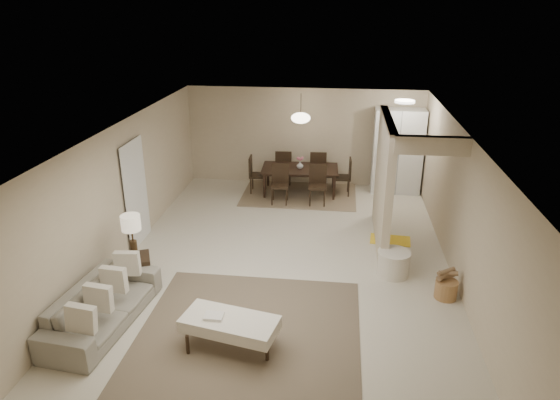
# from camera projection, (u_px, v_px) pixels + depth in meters

# --- Properties ---
(floor) EXTENTS (9.00, 9.00, 0.00)m
(floor) POSITION_uv_depth(u_px,v_px,m) (283.00, 265.00, 9.15)
(floor) COLOR beige
(floor) RESTS_ON ground
(ceiling) EXTENTS (9.00, 9.00, 0.00)m
(ceiling) POSITION_uv_depth(u_px,v_px,m) (284.00, 132.00, 8.22)
(ceiling) COLOR white
(ceiling) RESTS_ON back_wall
(back_wall) EXTENTS (6.00, 0.00, 6.00)m
(back_wall) POSITION_uv_depth(u_px,v_px,m) (304.00, 137.00, 12.83)
(back_wall) COLOR #C3B093
(back_wall) RESTS_ON floor
(left_wall) EXTENTS (0.00, 9.00, 9.00)m
(left_wall) POSITION_uv_depth(u_px,v_px,m) (119.00, 194.00, 9.03)
(left_wall) COLOR #C3B093
(left_wall) RESTS_ON floor
(right_wall) EXTENTS (0.00, 9.00, 9.00)m
(right_wall) POSITION_uv_depth(u_px,v_px,m) (461.00, 210.00, 8.34)
(right_wall) COLOR #C3B093
(right_wall) RESTS_ON floor
(partition) EXTENTS (0.15, 2.50, 2.50)m
(partition) POSITION_uv_depth(u_px,v_px,m) (383.00, 182.00, 9.63)
(partition) COLOR #C3B093
(partition) RESTS_ON floor
(doorway) EXTENTS (0.04, 0.90, 2.04)m
(doorway) POSITION_uv_depth(u_px,v_px,m) (135.00, 194.00, 9.67)
(doorway) COLOR black
(doorway) RESTS_ON floor
(pantry_cabinet) EXTENTS (1.20, 0.55, 2.10)m
(pantry_cabinet) POSITION_uv_depth(u_px,v_px,m) (397.00, 151.00, 12.32)
(pantry_cabinet) COLOR white
(pantry_cabinet) RESTS_ON floor
(flush_light) EXTENTS (0.44, 0.44, 0.05)m
(flush_light) POSITION_uv_depth(u_px,v_px,m) (405.00, 101.00, 10.92)
(flush_light) COLOR white
(flush_light) RESTS_ON ceiling
(living_rug) EXTENTS (3.20, 3.20, 0.01)m
(living_rug) POSITION_uv_depth(u_px,v_px,m) (249.00, 334.00, 7.24)
(living_rug) COLOR brown
(living_rug) RESTS_ON floor
(sofa) EXTENTS (2.24, 1.07, 0.63)m
(sofa) POSITION_uv_depth(u_px,v_px,m) (103.00, 306.00, 7.38)
(sofa) COLOR gray
(sofa) RESTS_ON floor
(ottoman_bench) EXTENTS (1.41, 0.87, 0.47)m
(ottoman_bench) POSITION_uv_depth(u_px,v_px,m) (230.00, 324.00, 6.85)
(ottoman_bench) COLOR white
(ottoman_bench) RESTS_ON living_rug
(side_table) EXTENTS (0.62, 0.62, 0.52)m
(side_table) POSITION_uv_depth(u_px,v_px,m) (137.00, 270.00, 8.46)
(side_table) COLOR black
(side_table) RESTS_ON floor
(table_lamp) EXTENTS (0.32, 0.32, 0.76)m
(table_lamp) POSITION_uv_depth(u_px,v_px,m) (131.00, 226.00, 8.15)
(table_lamp) COLOR #402E1B
(table_lamp) RESTS_ON side_table
(round_pouf) EXTENTS (0.57, 0.57, 0.44)m
(round_pouf) POSITION_uv_depth(u_px,v_px,m) (393.00, 263.00, 8.75)
(round_pouf) COLOR white
(round_pouf) RESTS_ON floor
(wicker_basket) EXTENTS (0.43, 0.43, 0.31)m
(wicker_basket) POSITION_uv_depth(u_px,v_px,m) (446.00, 289.00, 8.09)
(wicker_basket) COLOR olive
(wicker_basket) RESTS_ON floor
(dining_rug) EXTENTS (2.80, 2.10, 0.01)m
(dining_rug) POSITION_uv_depth(u_px,v_px,m) (300.00, 193.00, 12.56)
(dining_rug) COLOR #7D654E
(dining_rug) RESTS_ON floor
(dining_table) EXTENTS (1.92, 1.13, 0.66)m
(dining_table) POSITION_uv_depth(u_px,v_px,m) (300.00, 181.00, 12.44)
(dining_table) COLOR black
(dining_table) RESTS_ON dining_rug
(dining_chairs) EXTENTS (2.52, 1.86, 0.93)m
(dining_chairs) POSITION_uv_depth(u_px,v_px,m) (300.00, 176.00, 12.39)
(dining_chairs) COLOR black
(dining_chairs) RESTS_ON dining_rug
(vase) EXTENTS (0.21, 0.21, 0.17)m
(vase) POSITION_uv_depth(u_px,v_px,m) (300.00, 165.00, 12.29)
(vase) COLOR silver
(vase) RESTS_ON dining_table
(yellow_mat) EXTENTS (0.83, 0.55, 0.01)m
(yellow_mat) POSITION_uv_depth(u_px,v_px,m) (390.00, 240.00, 10.10)
(yellow_mat) COLOR yellow
(yellow_mat) RESTS_ON floor
(pendant_light) EXTENTS (0.46, 0.46, 0.71)m
(pendant_light) POSITION_uv_depth(u_px,v_px,m) (301.00, 118.00, 11.85)
(pendant_light) COLOR #402E1B
(pendant_light) RESTS_ON ceiling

